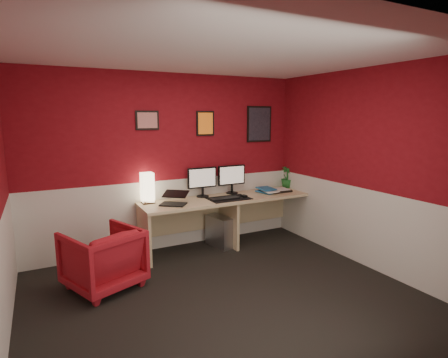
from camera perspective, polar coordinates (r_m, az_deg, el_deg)
ground at (r=4.03m, az=0.29°, el=-18.34°), size 4.00×3.50×0.01m
ceiling at (r=3.59m, az=0.32°, el=19.41°), size 4.00×3.50×0.01m
wall_back at (r=5.20m, az=-8.67°, el=2.57°), size 4.00×0.01×2.50m
wall_front at (r=2.25m, az=21.59°, el=-7.83°), size 4.00×0.01×2.50m
wall_right at (r=4.86m, az=21.72°, el=1.44°), size 0.01×3.50×2.50m
wainscot_back at (r=5.35m, az=-8.44°, el=-5.43°), size 4.00×0.01×1.00m
wainscot_front at (r=2.58m, az=20.34°, el=-23.91°), size 4.00×0.01×1.00m
wainscot_left at (r=3.46m, az=-31.73°, el=-15.65°), size 0.01×3.50×1.00m
wainscot_right at (r=5.01m, az=21.13°, el=-7.07°), size 0.01×3.50×1.00m
desk at (r=5.38m, az=0.72°, el=-6.72°), size 2.60×0.65×0.73m
shoji_lamp at (r=5.02m, az=-12.03°, el=-1.52°), size 0.16×0.16×0.40m
laptop at (r=4.87m, az=-8.07°, el=-2.83°), size 0.40×0.38×0.22m
monitor_left at (r=5.28m, az=-3.42°, el=0.25°), size 0.45×0.06×0.58m
monitor_right at (r=5.50m, az=1.28°, el=0.66°), size 0.45×0.06×0.58m
desk_mat at (r=5.20m, az=0.79°, el=-3.10°), size 0.60×0.38×0.01m
keyboard at (r=5.16m, az=0.13°, el=-3.09°), size 0.42×0.15×0.02m
mouse at (r=5.29m, az=3.19°, el=-2.70°), size 0.06×0.10×0.03m
book_bottom at (r=5.56m, az=5.98°, el=-2.19°), size 0.28×0.33×0.03m
book_middle at (r=5.56m, az=6.15°, el=-1.93°), size 0.26×0.33×0.02m
book_top at (r=5.56m, az=5.70°, el=-1.65°), size 0.24×0.31×0.03m
zen_tray at (r=5.75m, az=8.67°, el=-1.83°), size 0.36×0.27×0.03m
potted_plant at (r=6.06m, az=9.93°, el=0.29°), size 0.20×0.20×0.35m
pc_tower at (r=5.38m, az=-0.69°, el=-8.28°), size 0.29×0.48×0.45m
armchair at (r=4.33m, az=-18.59°, el=-11.83°), size 0.95×0.97×0.68m
art_left at (r=5.06m, az=-12.05°, el=9.08°), size 0.32×0.02×0.26m
art_center at (r=5.35m, az=-2.99°, el=8.78°), size 0.28×0.02×0.36m
art_right at (r=5.80m, az=5.58°, el=8.65°), size 0.44×0.02×0.56m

